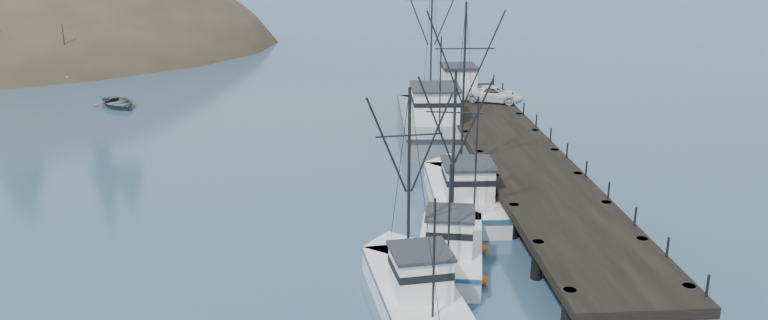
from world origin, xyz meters
TOP-DOWN VIEW (x-y plane):
  - ground at (0.00, 0.00)m, footprint 400.00×400.00m
  - pier at (14.00, 16.00)m, footprint 6.00×44.00m
  - moored_sailboats at (-36.84, 57.09)m, footprint 18.36×13.66m
  - trawler_near at (7.47, 3.27)m, footprint 4.79×9.98m
  - trawler_mid at (5.04, -0.96)m, footprint 4.51×10.34m
  - trawler_far at (9.52, 11.33)m, footprint 4.41×12.54m
  - work_vessel at (9.68, 27.33)m, footprint 5.72×17.19m
  - pier_shed at (12.73, 32.63)m, footprint 3.00×3.20m
  - pickup_truck at (15.50, 30.20)m, footprint 5.40×3.93m
  - motorboat at (-18.77, 39.08)m, footprint 6.01×6.38m

SIDE VIEW (x-z plane):
  - ground at x=0.00m, z-range 0.00..0.00m
  - motorboat at x=-18.77m, z-range -0.54..0.54m
  - moored_sailboats at x=-36.84m, z-range -2.84..3.51m
  - trawler_mid at x=5.04m, z-range -4.34..5.98m
  - trawler_near at x=7.47m, z-range -4.30..5.94m
  - trawler_far at x=9.52m, z-range -5.51..7.15m
  - work_vessel at x=9.68m, z-range -5.85..8.31m
  - pier at x=14.00m, z-range 0.69..2.69m
  - pickup_truck at x=15.50m, z-range 2.00..3.36m
  - pier_shed at x=12.73m, z-range 2.02..4.82m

